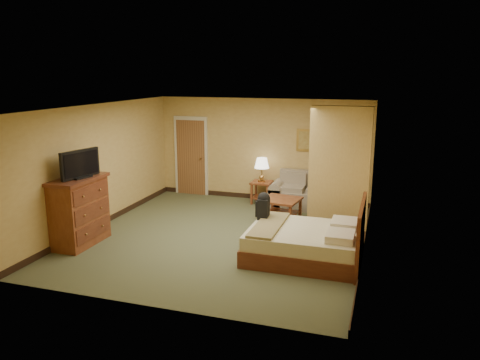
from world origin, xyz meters
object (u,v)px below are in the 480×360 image
at_px(loveseat, 306,196).
at_px(coffee_table, 281,205).
at_px(dresser, 79,211).
at_px(bed, 308,243).

height_order(loveseat, coffee_table, loveseat).
bearing_deg(dresser, coffee_table, 37.52).
xyz_separation_m(loveseat, dresser, (-3.72, -3.75, 0.38)).
relative_size(dresser, bed, 0.66).
bearing_deg(loveseat, dresser, -134.74).
bearing_deg(bed, coffee_table, 115.31).
bearing_deg(loveseat, coffee_table, -107.18).
height_order(loveseat, bed, bed).
height_order(dresser, bed, dresser).
relative_size(coffee_table, dresser, 0.68).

